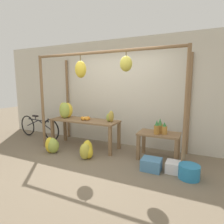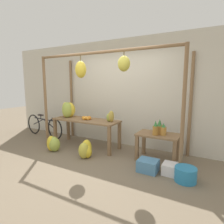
% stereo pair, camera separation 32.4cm
% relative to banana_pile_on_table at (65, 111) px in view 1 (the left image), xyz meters
% --- Properties ---
extents(ground_plane, '(20.00, 20.00, 0.00)m').
position_rel_banana_pile_on_table_xyz_m(ground_plane, '(1.33, -0.89, -0.94)').
color(ground_plane, '#756651').
extents(shop_wall_back, '(8.00, 0.08, 2.80)m').
position_rel_banana_pile_on_table_xyz_m(shop_wall_back, '(1.33, 0.70, 0.46)').
color(shop_wall_back, beige).
rests_on(shop_wall_back, ground_plane).
extents(stall_awning, '(3.51, 1.16, 2.33)m').
position_rel_banana_pile_on_table_xyz_m(stall_awning, '(1.30, -0.17, 0.72)').
color(stall_awning, brown).
rests_on(stall_awning, ground_plane).
extents(display_table_main, '(1.80, 0.61, 0.73)m').
position_rel_banana_pile_on_table_xyz_m(display_table_main, '(0.61, 0.00, -0.31)').
color(display_table_main, brown).
rests_on(display_table_main, ground_plane).
extents(display_table_side, '(0.88, 0.54, 0.59)m').
position_rel_banana_pile_on_table_xyz_m(display_table_side, '(2.50, 0.04, -0.47)').
color(display_table_side, brown).
rests_on(display_table_side, ground_plane).
extents(banana_pile_on_table, '(0.40, 0.48, 0.42)m').
position_rel_banana_pile_on_table_xyz_m(banana_pile_on_table, '(0.00, 0.00, 0.00)').
color(banana_pile_on_table, '#9EB247').
rests_on(banana_pile_on_table, display_table_main).
extents(orange_pile, '(0.25, 0.21, 0.09)m').
position_rel_banana_pile_on_table_xyz_m(orange_pile, '(0.67, -0.03, -0.16)').
color(orange_pile, orange).
rests_on(orange_pile, display_table_main).
extents(pineapple_cluster, '(0.27, 0.36, 0.30)m').
position_rel_banana_pile_on_table_xyz_m(pineapple_cluster, '(2.52, 0.02, -0.22)').
color(pineapple_cluster, '#A3702D').
rests_on(pineapple_cluster, display_table_side).
extents(banana_pile_ground_left, '(0.39, 0.35, 0.38)m').
position_rel_banana_pile_on_table_xyz_m(banana_pile_ground_left, '(0.10, -0.66, -0.76)').
color(banana_pile_ground_left, '#9EB247').
rests_on(banana_pile_ground_left, ground_plane).
extents(banana_pile_ground_right, '(0.36, 0.43, 0.40)m').
position_rel_banana_pile_on_table_xyz_m(banana_pile_ground_right, '(1.05, -0.61, -0.76)').
color(banana_pile_ground_right, yellow).
rests_on(banana_pile_ground_right, ground_plane).
extents(fruit_crate_white, '(0.37, 0.32, 0.23)m').
position_rel_banana_pile_on_table_xyz_m(fruit_crate_white, '(2.49, -0.57, -0.82)').
color(fruit_crate_white, '#4C84B2').
rests_on(fruit_crate_white, ground_plane).
extents(blue_bucket, '(0.36, 0.36, 0.25)m').
position_rel_banana_pile_on_table_xyz_m(blue_bucket, '(3.17, -0.61, -0.81)').
color(blue_bucket, teal).
rests_on(blue_bucket, ground_plane).
extents(parked_bicycle, '(1.73, 0.23, 0.69)m').
position_rel_banana_pile_on_table_xyz_m(parked_bicycle, '(-1.14, 0.13, -0.60)').
color(parked_bicycle, black).
rests_on(parked_bicycle, ground_plane).
extents(papaya_pile, '(0.22, 0.18, 0.27)m').
position_rel_banana_pile_on_table_xyz_m(papaya_pile, '(1.32, 0.03, -0.08)').
color(papaya_pile, '#93A33D').
rests_on(papaya_pile, display_table_main).
extents(fruit_crate_purple, '(0.33, 0.29, 0.20)m').
position_rel_banana_pile_on_table_xyz_m(fruit_crate_purple, '(2.92, -0.48, -0.83)').
color(fruit_crate_purple, silver).
rests_on(fruit_crate_purple, ground_plane).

